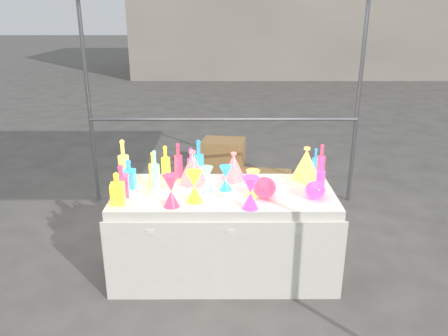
{
  "coord_description": "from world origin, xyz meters",
  "views": [
    {
      "loc": [
        -0.01,
        -3.31,
        2.14
      ],
      "look_at": [
        0.0,
        0.0,
        0.95
      ],
      "focal_mm": 35.0,
      "sensor_mm": 36.0,
      "label": 1
    }
  ],
  "objects_px": {
    "cardboard_box_closed": "(223,154)",
    "hourglass_0": "(171,191)",
    "bottle_0": "(166,162)",
    "lampshade_0": "(193,167)",
    "display_table": "(224,232)",
    "decanter_0": "(117,188)"
  },
  "relations": [
    {
      "from": "decanter_0",
      "to": "lampshade_0",
      "type": "height_order",
      "value": "lampshade_0"
    },
    {
      "from": "lampshade_0",
      "to": "cardboard_box_closed",
      "type": "bearing_deg",
      "value": 66.46
    },
    {
      "from": "display_table",
      "to": "cardboard_box_closed",
      "type": "bearing_deg",
      "value": 89.98
    },
    {
      "from": "cardboard_box_closed",
      "to": "bottle_0",
      "type": "relative_size",
      "value": 1.99
    },
    {
      "from": "lampshade_0",
      "to": "hourglass_0",
      "type": "bearing_deg",
      "value": -122.82
    },
    {
      "from": "display_table",
      "to": "decanter_0",
      "type": "bearing_deg",
      "value": -163.45
    },
    {
      "from": "cardboard_box_closed",
      "to": "lampshade_0",
      "type": "distance_m",
      "value": 2.56
    },
    {
      "from": "cardboard_box_closed",
      "to": "hourglass_0",
      "type": "bearing_deg",
      "value": -88.3
    },
    {
      "from": "lampshade_0",
      "to": "display_table",
      "type": "bearing_deg",
      "value": -52.35
    },
    {
      "from": "display_table",
      "to": "lampshade_0",
      "type": "height_order",
      "value": "lampshade_0"
    },
    {
      "from": "cardboard_box_closed",
      "to": "bottle_0",
      "type": "distance_m",
      "value": 2.48
    },
    {
      "from": "display_table",
      "to": "cardboard_box_closed",
      "type": "xyz_separation_m",
      "value": [
        0.0,
        2.64,
        -0.16
      ]
    },
    {
      "from": "display_table",
      "to": "hourglass_0",
      "type": "distance_m",
      "value": 0.7
    },
    {
      "from": "bottle_0",
      "to": "decanter_0",
      "type": "xyz_separation_m",
      "value": [
        -0.3,
        -0.56,
        -0.02
      ]
    },
    {
      "from": "cardboard_box_closed",
      "to": "lampshade_0",
      "type": "height_order",
      "value": "lampshade_0"
    },
    {
      "from": "display_table",
      "to": "bottle_0",
      "type": "bearing_deg",
      "value": 148.33
    },
    {
      "from": "bottle_0",
      "to": "display_table",
      "type": "bearing_deg",
      "value": -31.67
    },
    {
      "from": "cardboard_box_closed",
      "to": "hourglass_0",
      "type": "xyz_separation_m",
      "value": [
        -0.4,
        -2.93,
        0.66
      ]
    },
    {
      "from": "bottle_0",
      "to": "hourglass_0",
      "type": "bearing_deg",
      "value": -79.29
    },
    {
      "from": "bottle_0",
      "to": "lampshade_0",
      "type": "height_order",
      "value": "bottle_0"
    },
    {
      "from": "display_table",
      "to": "cardboard_box_closed",
      "type": "distance_m",
      "value": 2.65
    },
    {
      "from": "bottle_0",
      "to": "decanter_0",
      "type": "relative_size",
      "value": 1.16
    }
  ]
}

